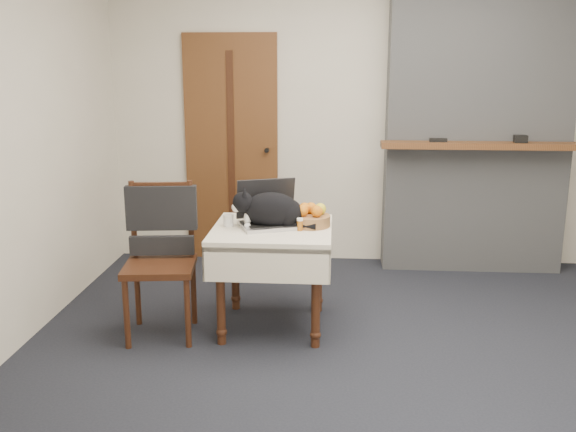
{
  "coord_description": "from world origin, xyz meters",
  "views": [
    {
      "loc": [
        -0.28,
        -3.64,
        1.77
      ],
      "look_at": [
        -0.58,
        0.37,
        0.79
      ],
      "focal_mm": 40.0,
      "sensor_mm": 36.0,
      "label": 1
    }
  ],
  "objects_px": {
    "laptop": "(269,214)",
    "cream_jar": "(228,220)",
    "fruit_basket": "(311,217)",
    "cat": "(272,210)",
    "chair": "(161,238)",
    "side_table": "(272,244)",
    "pill_bottle": "(300,224)",
    "door": "(232,149)"
  },
  "relations": [
    {
      "from": "pill_bottle",
      "to": "fruit_basket",
      "type": "xyz_separation_m",
      "value": [
        0.06,
        0.13,
        0.02
      ]
    },
    {
      "from": "door",
      "to": "cat",
      "type": "relative_size",
      "value": 3.57
    },
    {
      "from": "fruit_basket",
      "to": "side_table",
      "type": "bearing_deg",
      "value": -167.17
    },
    {
      "from": "cat",
      "to": "fruit_basket",
      "type": "xyz_separation_m",
      "value": [
        0.25,
        0.06,
        -0.05
      ]
    },
    {
      "from": "side_table",
      "to": "pill_bottle",
      "type": "xyz_separation_m",
      "value": [
        0.19,
        -0.07,
        0.16
      ]
    },
    {
      "from": "door",
      "to": "chair",
      "type": "height_order",
      "value": "door"
    },
    {
      "from": "chair",
      "to": "side_table",
      "type": "bearing_deg",
      "value": 0.59
    },
    {
      "from": "door",
      "to": "cat",
      "type": "distance_m",
      "value": 1.65
    },
    {
      "from": "door",
      "to": "chair",
      "type": "distance_m",
      "value": 1.7
    },
    {
      "from": "laptop",
      "to": "cat",
      "type": "height_order",
      "value": "laptop"
    },
    {
      "from": "side_table",
      "to": "chair",
      "type": "height_order",
      "value": "chair"
    },
    {
      "from": "pill_bottle",
      "to": "chair",
      "type": "distance_m",
      "value": 0.92
    },
    {
      "from": "cat",
      "to": "cream_jar",
      "type": "distance_m",
      "value": 0.3
    },
    {
      "from": "cat",
      "to": "chair",
      "type": "relative_size",
      "value": 0.56
    },
    {
      "from": "side_table",
      "to": "laptop",
      "type": "distance_m",
      "value": 0.2
    },
    {
      "from": "laptop",
      "to": "pill_bottle",
      "type": "relative_size",
      "value": 6.02
    },
    {
      "from": "side_table",
      "to": "chair",
      "type": "bearing_deg",
      "value": -172.59
    },
    {
      "from": "laptop",
      "to": "chair",
      "type": "distance_m",
      "value": 0.73
    },
    {
      "from": "side_table",
      "to": "cream_jar",
      "type": "height_order",
      "value": "cream_jar"
    },
    {
      "from": "laptop",
      "to": "cat",
      "type": "bearing_deg",
      "value": -89.06
    },
    {
      "from": "pill_bottle",
      "to": "fruit_basket",
      "type": "relative_size",
      "value": 0.31
    },
    {
      "from": "side_table",
      "to": "chair",
      "type": "xyz_separation_m",
      "value": [
        -0.72,
        -0.09,
        0.05
      ]
    },
    {
      "from": "cream_jar",
      "to": "pill_bottle",
      "type": "bearing_deg",
      "value": -9.37
    },
    {
      "from": "cat",
      "to": "fruit_basket",
      "type": "bearing_deg",
      "value": 4.04
    },
    {
      "from": "fruit_basket",
      "to": "door",
      "type": "bearing_deg",
      "value": 116.98
    },
    {
      "from": "cat",
      "to": "chair",
      "type": "xyz_separation_m",
      "value": [
        -0.73,
        -0.1,
        -0.17
      ]
    },
    {
      "from": "door",
      "to": "side_table",
      "type": "xyz_separation_m",
      "value": [
        0.51,
        -1.56,
        -0.41
      ]
    },
    {
      "from": "side_table",
      "to": "cream_jar",
      "type": "distance_m",
      "value": 0.33
    },
    {
      "from": "cream_jar",
      "to": "chair",
      "type": "relative_size",
      "value": 0.08
    },
    {
      "from": "cat",
      "to": "pill_bottle",
      "type": "bearing_deg",
      "value": -30.03
    },
    {
      "from": "side_table",
      "to": "fruit_basket",
      "type": "distance_m",
      "value": 0.31
    },
    {
      "from": "door",
      "to": "side_table",
      "type": "bearing_deg",
      "value": -71.76
    },
    {
      "from": "cat",
      "to": "cream_jar",
      "type": "relative_size",
      "value": 7.12
    },
    {
      "from": "laptop",
      "to": "cream_jar",
      "type": "height_order",
      "value": "laptop"
    },
    {
      "from": "laptop",
      "to": "cat",
      "type": "relative_size",
      "value": 0.88
    },
    {
      "from": "pill_bottle",
      "to": "chair",
      "type": "xyz_separation_m",
      "value": [
        -0.91,
        -0.02,
        -0.1
      ]
    },
    {
      "from": "laptop",
      "to": "fruit_basket",
      "type": "bearing_deg",
      "value": -23.37
    },
    {
      "from": "side_table",
      "to": "chair",
      "type": "relative_size",
      "value": 0.78
    },
    {
      "from": "door",
      "to": "fruit_basket",
      "type": "xyz_separation_m",
      "value": [
        0.76,
        -1.5,
        -0.24
      ]
    },
    {
      "from": "door",
      "to": "fruit_basket",
      "type": "bearing_deg",
      "value": -63.02
    },
    {
      "from": "cat",
      "to": "fruit_basket",
      "type": "height_order",
      "value": "cat"
    },
    {
      "from": "side_table",
      "to": "cat",
      "type": "height_order",
      "value": "cat"
    }
  ]
}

